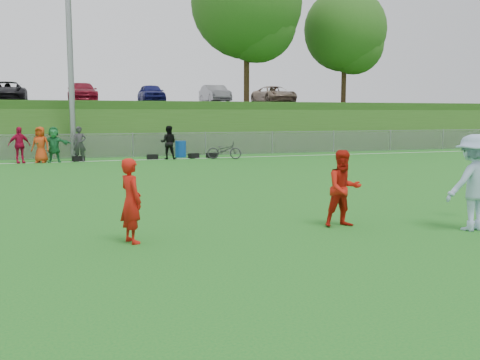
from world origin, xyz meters
name	(u,v)px	position (x,y,z in m)	size (l,w,h in m)	color
ground	(278,240)	(0.00, 0.00, 0.00)	(120.00, 120.00, 0.00)	#166B1F
sideline_far	(138,160)	(0.00, 18.00, 0.01)	(60.00, 0.10, 0.01)	white
fence	(133,145)	(0.00, 20.00, 0.65)	(58.00, 0.06, 1.30)	gray
light_pole	(69,27)	(-3.00, 20.80, 6.71)	(1.20, 0.40, 12.15)	gray
berm	(113,125)	(0.00, 31.00, 1.50)	(120.00, 18.00, 3.00)	#275317
parking_lot	(110,104)	(0.00, 33.00, 3.05)	(120.00, 12.00, 0.10)	black
tree_green_near	(249,8)	(8.16, 24.42, 9.03)	(7.14, 7.14, 9.95)	black
tree_green_far	(347,34)	(16.16, 25.92, 7.96)	(5.88, 5.88, 8.19)	black
car_row	(94,93)	(-1.17, 32.00, 3.82)	(32.04, 5.18, 1.44)	silver
spectator_row	(75,144)	(-3.01, 18.00, 0.85)	(8.04, 0.88, 1.69)	#B80C35
gear_bags	(161,157)	(1.14, 18.10, 0.13)	(7.29, 0.50, 0.26)	black
player_red_left	(131,201)	(-2.54, 0.67, 0.76)	(0.55, 0.36, 1.51)	red
player_red_center	(344,189)	(1.72, 0.69, 0.78)	(0.76, 0.59, 1.56)	red
player_blue	(473,183)	(3.95, -0.42, 0.95)	(1.22, 0.70, 1.89)	#98B2D3
frisbee	(475,160)	(4.88, 0.58, 1.29)	(0.28, 0.28, 0.03)	white
recycling_bin	(181,149)	(2.37, 19.00, 0.43)	(0.58, 0.58, 0.87)	#0E419B
bicycle	(224,150)	(4.24, 17.20, 0.45)	(0.60, 1.73, 0.91)	#2A2A2C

